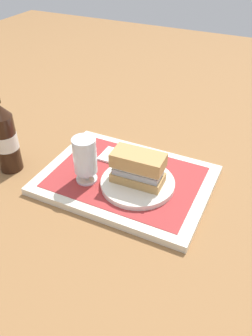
{
  "coord_description": "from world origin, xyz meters",
  "views": [
    {
      "loc": [
        -0.31,
        0.64,
        0.59
      ],
      "look_at": [
        0.0,
        0.0,
        0.05
      ],
      "focal_mm": 36.75,
      "sensor_mm": 36.0,
      "label": 1
    }
  ],
  "objects_px": {
    "sandwich": "(137,167)",
    "beer_bottle": "(4,137)",
    "plate": "(138,183)",
    "beer_glass": "(85,158)"
  },
  "relations": [
    {
      "from": "plate",
      "to": "beer_bottle",
      "type": "xyz_separation_m",
      "value": [
        0.36,
        0.06,
        0.08
      ]
    },
    {
      "from": "plate",
      "to": "beer_bottle",
      "type": "relative_size",
      "value": 0.71
    },
    {
      "from": "sandwich",
      "to": "beer_bottle",
      "type": "distance_m",
      "value": 0.37
    },
    {
      "from": "plate",
      "to": "beer_glass",
      "type": "relative_size",
      "value": 1.52
    },
    {
      "from": "plate",
      "to": "beer_bottle",
      "type": "bearing_deg",
      "value": 9.57
    },
    {
      "from": "beer_glass",
      "to": "beer_bottle",
      "type": "relative_size",
      "value": 0.47
    },
    {
      "from": "beer_bottle",
      "to": "sandwich",
      "type": "bearing_deg",
      "value": -170.36
    },
    {
      "from": "sandwich",
      "to": "beer_bottle",
      "type": "bearing_deg",
      "value": 7.23
    },
    {
      "from": "plate",
      "to": "beer_bottle",
      "type": "distance_m",
      "value": 0.38
    },
    {
      "from": "plate",
      "to": "sandwich",
      "type": "height_order",
      "value": "sandwich"
    }
  ]
}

